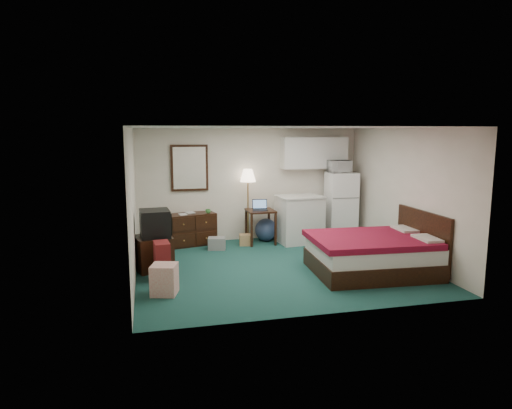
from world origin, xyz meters
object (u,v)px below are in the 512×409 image
object	(u,v)px
dresser	(192,229)
floor_lamp	(248,205)
fridge	(341,206)
suitcase	(162,261)
kitchen_counter	(299,220)
tv_stand	(153,253)
desk	(260,227)
bed	(372,255)

from	to	relation	value
dresser	floor_lamp	distance (m)	1.35
dresser	fridge	size ratio (longest dim) A/B	0.67
fridge	suitcase	xyz separation A→B (m)	(-4.07, -2.00, -0.45)
kitchen_counter	tv_stand	size ratio (longest dim) A/B	1.56
floor_lamp	desk	distance (m)	0.56
floor_lamp	tv_stand	world-z (taller)	floor_lamp
floor_lamp	suitcase	xyz separation A→B (m)	(-1.97, -2.26, -0.49)
dresser	desk	bearing A→B (deg)	-21.14
kitchen_counter	suitcase	xyz separation A→B (m)	(-3.04, -1.88, -0.19)
fridge	bed	xyz separation A→B (m)	(-0.53, -2.51, -0.44)
suitcase	bed	bearing A→B (deg)	-13.29
dresser	floor_lamp	size ratio (longest dim) A/B	0.63
tv_stand	dresser	bearing A→B (deg)	45.68
floor_lamp	fridge	xyz separation A→B (m)	(2.10, -0.27, -0.05)
fridge	bed	size ratio (longest dim) A/B	0.76
bed	suitcase	size ratio (longest dim) A/B	3.18
kitchen_counter	bed	bearing A→B (deg)	-83.73
dresser	desk	distance (m)	1.50
tv_stand	suitcase	size ratio (longest dim) A/B	1.03
suitcase	tv_stand	bearing A→B (deg)	98.41
desk	tv_stand	distance (m)	2.71
kitchen_counter	fridge	xyz separation A→B (m)	(1.03, 0.12, 0.26)
fridge	tv_stand	bearing A→B (deg)	-156.98
floor_lamp	desk	world-z (taller)	floor_lamp
fridge	floor_lamp	bearing A→B (deg)	177.42
tv_stand	fridge	bearing A→B (deg)	1.95
desk	suitcase	world-z (taller)	desk
floor_lamp	suitcase	bearing A→B (deg)	-130.98
fridge	suitcase	bearing A→B (deg)	-149.14
dresser	kitchen_counter	world-z (taller)	kitchen_counter
desk	tv_stand	bearing A→B (deg)	-149.97
kitchen_counter	bed	xyz separation A→B (m)	(0.50, -2.39, -0.18)
kitchen_counter	floor_lamp	bearing A→B (deg)	154.63
floor_lamp	bed	world-z (taller)	floor_lamp
dresser	suitcase	world-z (taller)	dresser
bed	suitcase	world-z (taller)	bed
desk	tv_stand	world-z (taller)	desk
dresser	bed	bearing A→B (deg)	-56.80
bed	floor_lamp	bearing A→B (deg)	122.97
floor_lamp	tv_stand	size ratio (longest dim) A/B	2.49
dresser	kitchen_counter	xyz separation A→B (m)	(2.34, -0.32, 0.16)
desk	kitchen_counter	size ratio (longest dim) A/B	0.74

